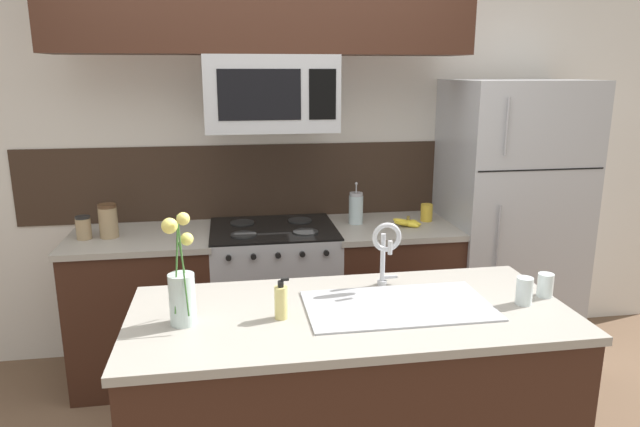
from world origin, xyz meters
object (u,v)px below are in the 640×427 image
Objects in this scene: storage_jar_medium at (108,221)px; french_press at (356,208)px; flower_vase at (181,289)px; refrigerator at (507,220)px; spare_glass at (545,285)px; sink_faucet at (386,246)px; drinking_glass at (524,291)px; banana_bunch at (408,223)px; dish_soap_bottle at (281,302)px; storage_jar_tall at (84,228)px; coffee_tin at (427,213)px; microwave at (271,93)px; stove_range at (275,298)px.

french_press is (1.48, 0.07, 0.00)m from storage_jar_medium.
flower_vase is (-0.98, -1.34, 0.04)m from french_press.
refrigerator is 3.92× the size of flower_vase.
refrigerator reaches higher than spare_glass.
refrigerator is 5.88× the size of sink_faucet.
banana_bunch is at bearing 94.47° from drinking_glass.
flower_vase is at bearing -164.75° from sink_faucet.
refrigerator is 10.90× the size of dish_soap_bottle.
storage_jar_medium is at bearing 142.94° from sink_faucet.
sink_faucet is 1.85× the size of dish_soap_bottle.
storage_jar_tall reaches higher than coffee_tin.
sink_faucet is at bearing -67.96° from microwave.
storage_jar_tall is at bearing 178.84° from banana_bunch.
french_press is at bearing 178.77° from coffee_tin.
dish_soap_bottle is 1.01m from drinking_glass.
storage_jar_medium is at bearing 4.89° from storage_jar_tall.
sink_faucet reaches higher than storage_jar_medium.
storage_jar_medium is 1.70× the size of drinking_glass.
drinking_glass is at bearing -34.56° from storage_jar_medium.
spare_glass is at bearing -48.93° from microwave.
coffee_tin is at bearing 176.82° from refrigerator.
spare_glass is (-0.47, -1.26, 0.06)m from refrigerator.
french_press reaches higher than stove_range.
storage_jar_tall is 0.44× the size of sink_faucet.
dish_soap_bottle is (0.88, -1.28, -0.03)m from storage_jar_medium.
banana_bunch is 1.88× the size of spare_glass.
dish_soap_bottle is 0.36× the size of flower_vase.
drinking_glass is 1.14× the size of spare_glass.
storage_jar_medium is 1.37m from flower_vase.
sink_faucet is at bearing -37.06° from storage_jar_medium.
banana_bunch reaches higher than stove_range.
dish_soap_bottle is at bearing -55.39° from storage_jar_medium.
storage_jar_tall is at bearing 147.52° from drinking_glass.
banana_bunch is at bearing -145.18° from coffee_tin.
storage_jar_tall reaches higher than banana_bunch.
sink_faucet is 0.60m from drinking_glass.
microwave is 1.25m from coffee_tin.
storage_jar_medium is 0.43× the size of flower_vase.
dish_soap_bottle is at bearing -93.29° from microwave.
sink_faucet is (1.50, -1.02, 0.13)m from storage_jar_tall.
french_press reaches higher than storage_jar_medium.
sink_faucet reaches higher than banana_bunch.
microwave is at bearing 70.35° from flower_vase.
drinking_glass is (0.40, -1.37, -0.04)m from french_press.
banana_bunch is (0.84, -0.04, -0.79)m from microwave.
drinking_glass is (1.01, -0.02, -0.01)m from dish_soap_bottle.
stove_range is 1.21m from storage_jar_tall.
microwave is at bearing -171.30° from french_press.
banana_bunch is (0.84, -0.06, 0.47)m from stove_range.
flower_vase is at bearing -136.54° from banana_bunch.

